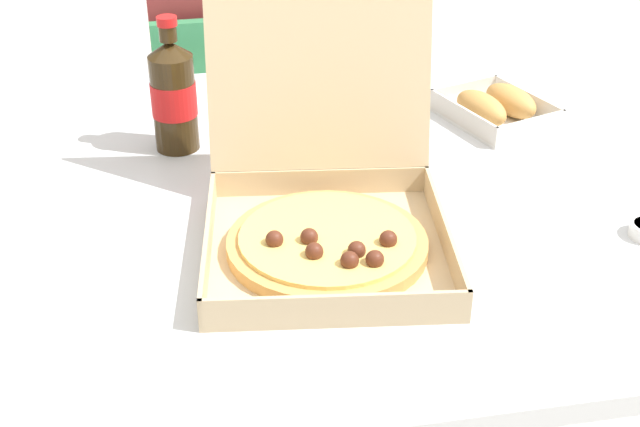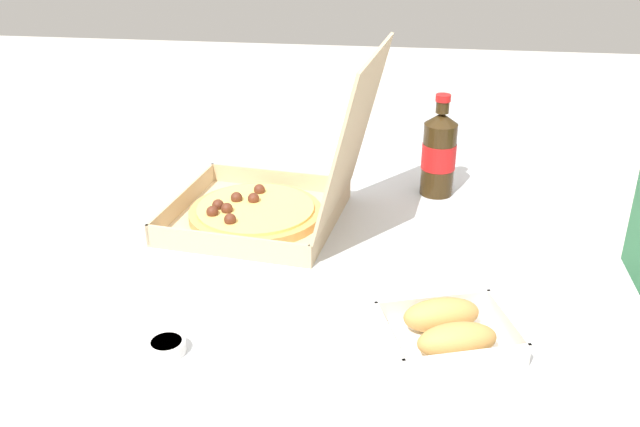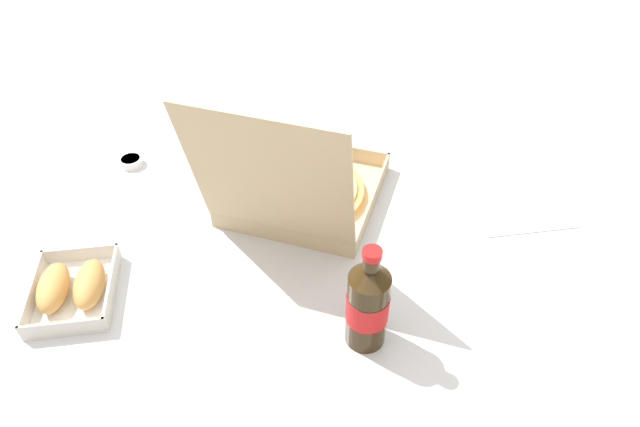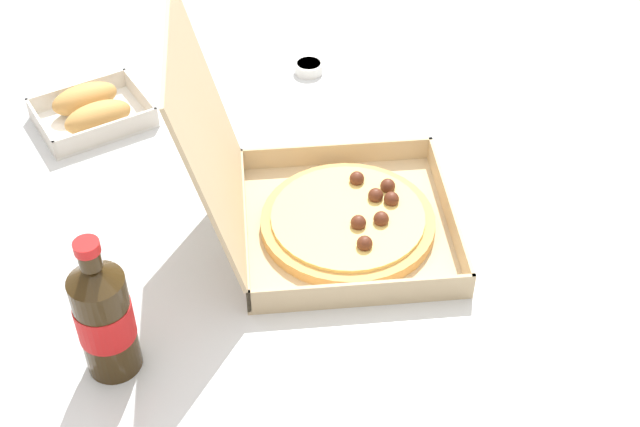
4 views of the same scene
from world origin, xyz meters
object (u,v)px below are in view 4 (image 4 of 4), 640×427
Objects in this scene: bread_side_box at (92,110)px; cola_bottle at (104,316)px; dipping_sauce_cup at (309,67)px; pizza_box_open at (324,206)px.

bread_side_box is 0.56m from cola_bottle.
bread_side_box is at bearing 100.18° from dipping_sauce_cup.
dipping_sauce_cup is at bearing -79.82° from bread_side_box.
bread_side_box reaches higher than dipping_sauce_cup.
pizza_box_open is at bearing -60.21° from cola_bottle.
pizza_box_open is 7.86× the size of dipping_sauce_cup.
cola_bottle is (-0.56, -0.01, 0.07)m from bread_side_box.
dipping_sauce_cup is (0.44, -0.07, -0.04)m from pizza_box_open.
bread_side_box is 4.07× the size of dipping_sauce_cup.
cola_bottle is 4.00× the size of dipping_sauce_cup.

